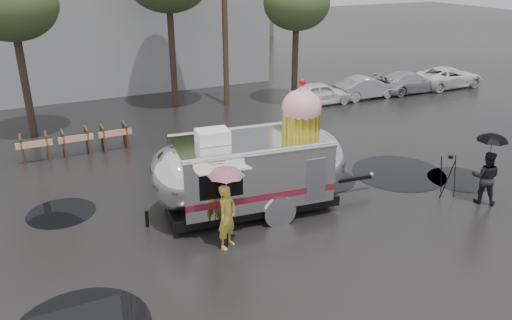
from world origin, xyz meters
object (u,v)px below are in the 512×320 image
airstream_trailer (253,167)px  person_left (227,217)px  person_right (485,177)px  tripod (448,173)px

airstream_trailer → person_left: 2.31m
airstream_trailer → person_left: size_ratio=4.17×
person_left → person_right: bearing=-42.8°
person_right → tripod: 1.09m
airstream_trailer → tripod: 6.39m
person_left → tripod: bearing=-37.3°
airstream_trailer → person_right: size_ratio=4.39×
tripod → person_left: bearing=-163.6°
airstream_trailer → person_right: airstream_trailer is taller
person_left → tripod: 7.62m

